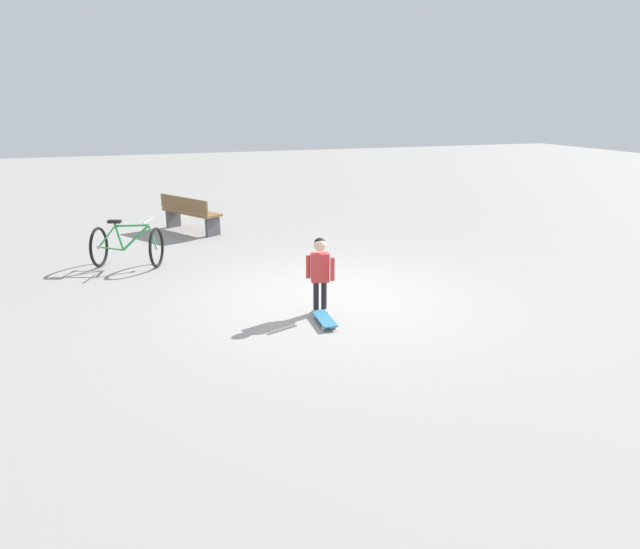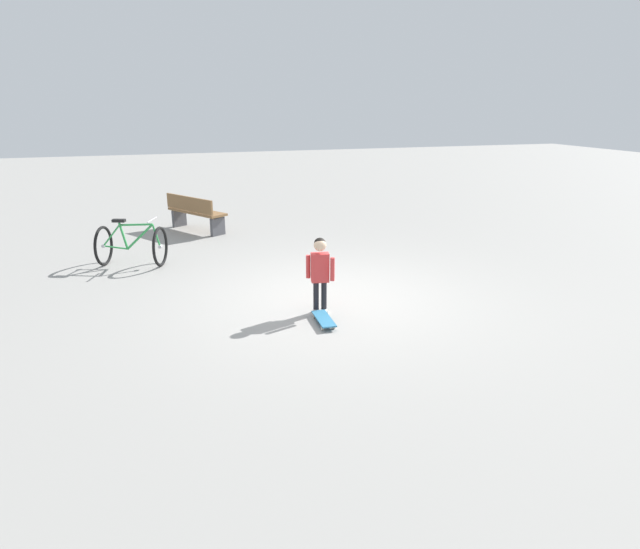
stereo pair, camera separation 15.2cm
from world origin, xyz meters
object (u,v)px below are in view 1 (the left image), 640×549
object	(u,v)px
skateboard	(324,319)
street_bench	(190,213)
child_person	(320,267)
bicycle_far	(128,246)

from	to	relation	value
skateboard	street_bench	size ratio (longest dim) A/B	0.38
child_person	skateboard	world-z (taller)	child_person
child_person	skateboard	bearing A→B (deg)	-100.45
street_bench	skateboard	bearing A→B (deg)	-79.51
skateboard	street_bench	world-z (taller)	street_bench
child_person	street_bench	distance (m)	5.69
skateboard	street_bench	xyz separation A→B (m)	(-1.10, 5.95, 0.36)
child_person	street_bench	bearing A→B (deg)	101.91
child_person	skateboard	distance (m)	0.72
bicycle_far	street_bench	size ratio (longest dim) A/B	0.79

